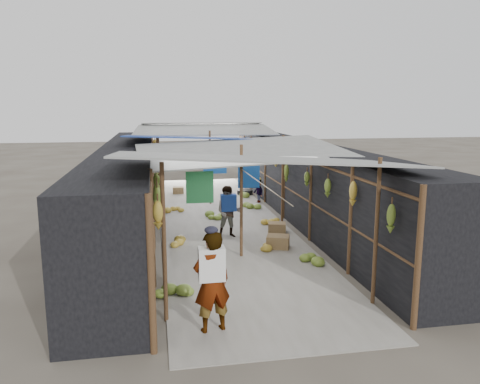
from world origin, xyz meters
TOP-DOWN VIEW (x-y plane):
  - ground at (0.00, 0.00)m, footprint 80.00×80.00m
  - aisle_slab at (0.00, 6.50)m, footprint 3.60×16.00m
  - stall_left at (-2.70, 6.50)m, footprint 1.40×15.00m
  - stall_right at (2.70, 6.50)m, footprint 1.40×15.00m
  - crate_near at (1.00, 3.47)m, footprint 0.65×0.59m
  - crate_mid at (1.34, 4.85)m, footprint 0.56×0.49m
  - crate_back at (-1.03, 11.19)m, footprint 0.45×0.38m
  - black_basin at (1.54, 10.53)m, footprint 0.62×0.62m
  - vendor_elderly at (-1.11, -0.50)m, footprint 0.67×0.52m
  - shopper_blue at (-0.03, 4.68)m, footprint 0.78×0.67m
  - vendor_seated at (1.70, 8.87)m, footprint 0.49×0.64m
  - market_canopy at (0.02, 6.83)m, footprint 5.62×15.20m
  - hanging_bananas at (-0.25, 6.78)m, footprint 3.95×13.90m
  - floor_bananas at (0.32, 5.65)m, footprint 3.69×9.64m

SIDE VIEW (x-z plane):
  - ground at x=0.00m, z-range 0.00..0.00m
  - aisle_slab at x=0.00m, z-range 0.00..0.02m
  - black_basin at x=1.54m, z-range 0.00..0.19m
  - crate_back at x=-1.03m, z-range 0.00..0.27m
  - crate_mid at x=1.34m, z-range 0.00..0.29m
  - floor_bananas at x=0.32m, z-range -0.03..0.33m
  - crate_near at x=1.00m, z-range 0.00..0.32m
  - vendor_seated at x=1.70m, z-range 0.00..0.88m
  - shopper_blue at x=-0.03m, z-range 0.00..1.38m
  - vendor_elderly at x=-1.11m, z-range 0.00..1.61m
  - stall_left at x=-2.70m, z-range 0.00..2.30m
  - stall_right at x=2.70m, z-range 0.00..2.30m
  - hanging_bananas at x=-0.25m, z-range 1.26..2.08m
  - market_canopy at x=0.02m, z-range 1.02..3.79m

